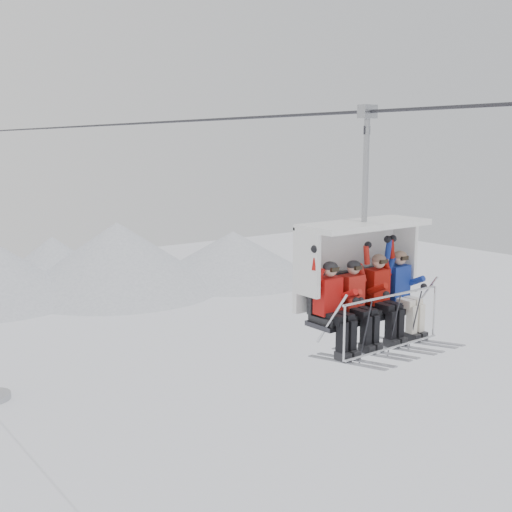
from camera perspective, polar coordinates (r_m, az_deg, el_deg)
haul_cable at (r=13.18m, az=0.00°, el=12.22°), size 0.06×50.00×0.06m
chairlift_carrier at (r=11.21m, az=9.01°, el=-0.95°), size 2.42×1.17×3.98m
skier_far_left at (r=10.50m, az=6.85°, el=-4.26°), size 0.42×1.69×1.65m
skier_center_left at (r=10.87m, az=8.93°, el=-3.91°), size 0.40×1.69×1.58m
skier_center_right at (r=11.31m, az=11.07°, el=-3.33°), size 0.42×1.69×1.65m
skier_far_right at (r=11.72m, az=12.86°, el=-2.93°), size 0.42×1.69×1.65m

